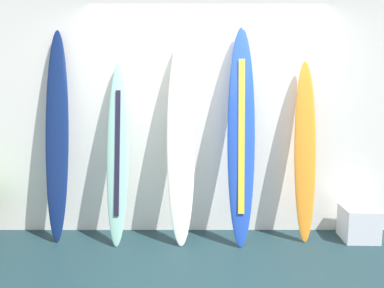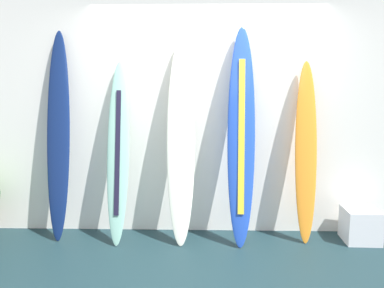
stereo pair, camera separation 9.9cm
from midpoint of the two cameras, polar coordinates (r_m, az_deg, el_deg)
name	(u,v)px [view 1 (the left image)]	position (r m, az deg, el deg)	size (l,w,h in m)	color
ground	(212,286)	(3.43, 2.06, -20.44)	(8.00, 8.00, 0.04)	#162C31
wall_back	(207,108)	(4.30, 1.55, 5.41)	(7.20, 0.20, 2.80)	white
surfboard_navy	(57,138)	(4.28, -20.18, 0.84)	(0.27, 0.38, 2.23)	navy
surfboard_seafoam	(118,154)	(4.07, -11.74, -1.53)	(0.23, 0.48, 1.91)	#85BDAB
surfboard_ivory	(181,142)	(3.99, -2.41, 0.30)	(0.31, 0.48, 2.13)	silver
surfboard_cobalt	(241,136)	(3.98, 6.65, 1.19)	(0.31, 0.51, 2.26)	#2148B8
surfboard_sunset	(305,154)	(4.20, 15.91, -1.39)	(0.24, 0.35, 1.91)	orange
display_block_left	(359,223)	(4.54, 23.10, -10.89)	(0.36, 0.36, 0.36)	white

